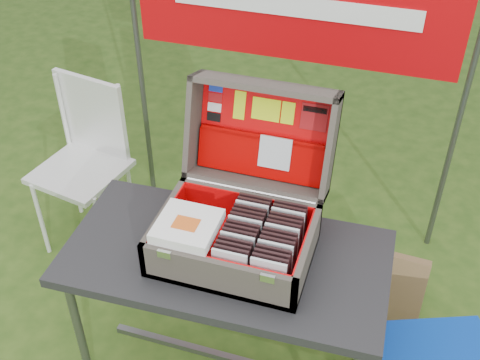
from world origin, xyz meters
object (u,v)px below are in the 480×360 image
(table, at_px, (227,319))
(chair, at_px, (80,173))
(suitcase, at_px, (239,192))
(cardboard_box, at_px, (387,287))

(table, bearing_deg, chair, 146.73)
(table, height_order, suitcase, suitcase)
(cardboard_box, bearing_deg, chair, -178.93)
(table, xyz_separation_m, cardboard_box, (0.62, 0.57, -0.20))
(table, relative_size, cardboard_box, 3.34)
(chair, bearing_deg, suitcase, -17.30)
(table, distance_m, suitcase, 0.65)
(suitcase, relative_size, chair, 0.62)
(suitcase, relative_size, cardboard_box, 1.56)
(chair, relative_size, cardboard_box, 2.52)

